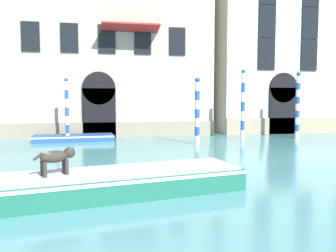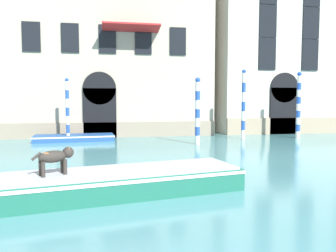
# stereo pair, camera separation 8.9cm
# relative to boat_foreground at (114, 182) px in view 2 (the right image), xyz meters

# --- Properties ---
(palazzo_left) EXTENTS (14.17, 7.40, 17.78)m
(palazzo_left) POSITION_rel_boat_foreground_xyz_m (-0.17, 16.08, 8.54)
(palazzo_left) COLOR #B2A893
(palazzo_left) RESTS_ON ground_plane
(palazzo_right) EXTENTS (12.16, 6.13, 12.62)m
(palazzo_right) POSITION_rel_boat_foreground_xyz_m (13.90, 16.07, 5.96)
(palazzo_right) COLOR beige
(palazzo_right) RESTS_ON ground_plane
(boat_foreground) EXTENTS (6.81, 2.91, 0.62)m
(boat_foreground) POSITION_rel_boat_foreground_xyz_m (0.00, 0.00, 0.00)
(boat_foreground) COLOR #1E6651
(boat_foreground) RESTS_ON ground_plane
(dog_on_deck) EXTENTS (0.91, 0.58, 0.66)m
(dog_on_deck) POSITION_rel_boat_foreground_xyz_m (-1.36, -0.23, 0.72)
(dog_on_deck) COLOR #332D28
(dog_on_deck) RESTS_ON boat_foreground
(boat_moored_near_palazzo) EXTENTS (4.69, 2.12, 0.35)m
(boat_moored_near_palazzo) POSITION_rel_boat_foreground_xyz_m (-2.15, 11.60, -0.14)
(boat_moored_near_palazzo) COLOR #234C8C
(boat_moored_near_palazzo) RESTS_ON ground_plane
(mooring_pole_0) EXTENTS (0.28, 0.28, 4.16)m
(mooring_pole_0) POSITION_rel_boat_foreground_xyz_m (11.59, 10.55, 1.77)
(mooring_pole_0) COLOR white
(mooring_pole_0) RESTS_ON ground_plane
(mooring_pole_1) EXTENTS (0.20, 0.20, 3.65)m
(mooring_pole_1) POSITION_rel_boat_foreground_xyz_m (-2.47, 11.24, 1.51)
(mooring_pole_1) COLOR white
(mooring_pole_1) RESTS_ON ground_plane
(mooring_pole_2) EXTENTS (0.27, 0.27, 3.60)m
(mooring_pole_2) POSITION_rel_boat_foreground_xyz_m (4.56, 8.80, 1.49)
(mooring_pole_2) COLOR white
(mooring_pole_2) RESTS_ON ground_plane
(mooring_pole_3) EXTENTS (0.25, 0.25, 4.24)m
(mooring_pole_3) POSITION_rel_boat_foreground_xyz_m (7.91, 10.52, 1.81)
(mooring_pole_3) COLOR white
(mooring_pole_3) RESTS_ON ground_plane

